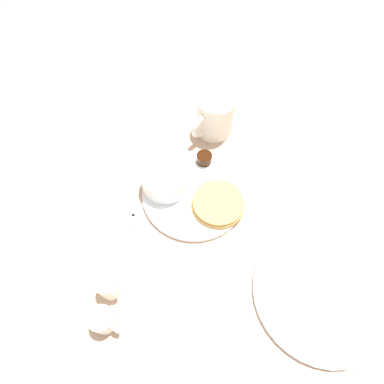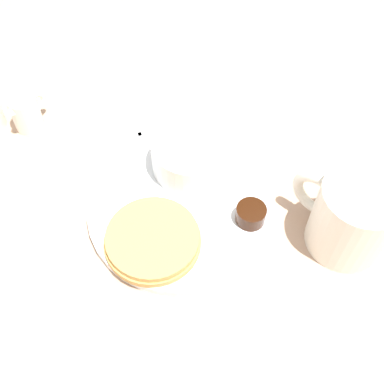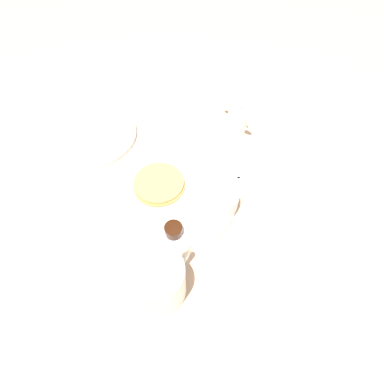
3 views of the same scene
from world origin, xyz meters
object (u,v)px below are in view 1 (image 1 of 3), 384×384
(bowl, at_px, (165,179))
(creamer_pitcher_near, at_px, (108,286))
(coffee_mug, at_px, (214,116))
(creamer_pitcher_far, at_px, (103,320))
(plate, at_px, (194,193))
(fork, at_px, (133,208))

(bowl, relative_size, creamer_pitcher_near, 1.86)
(coffee_mug, distance_m, creamer_pitcher_far, 0.53)
(plate, bearing_deg, creamer_pitcher_far, -139.39)
(coffee_mug, xyz_separation_m, creamer_pitcher_near, (-0.34, -0.33, -0.02))
(bowl, bearing_deg, fork, -161.38)
(creamer_pitcher_near, height_order, fork, creamer_pitcher_near)
(fork, bearing_deg, creamer_pitcher_far, -114.46)
(plate, relative_size, creamer_pitcher_far, 4.28)
(plate, xyz_separation_m, creamer_pitcher_far, (-0.25, -0.21, 0.02))
(plate, height_order, coffee_mug, coffee_mug)
(creamer_pitcher_far, distance_m, fork, 0.24)
(creamer_pitcher_near, bearing_deg, plate, 34.48)
(fork, bearing_deg, creamer_pitcher_near, -115.92)
(plate, xyz_separation_m, bowl, (-0.06, 0.04, 0.03))
(bowl, relative_size, creamer_pitcher_far, 1.92)
(creamer_pitcher_near, relative_size, creamer_pitcher_far, 1.03)
(creamer_pitcher_near, bearing_deg, fork, 64.08)
(coffee_mug, distance_m, fork, 0.31)
(plate, distance_m, creamer_pitcher_near, 0.27)
(creamer_pitcher_near, bearing_deg, creamer_pitcher_far, -109.94)
(coffee_mug, relative_size, creamer_pitcher_near, 2.16)
(plate, xyz_separation_m, creamer_pitcher_near, (-0.23, -0.16, 0.02))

